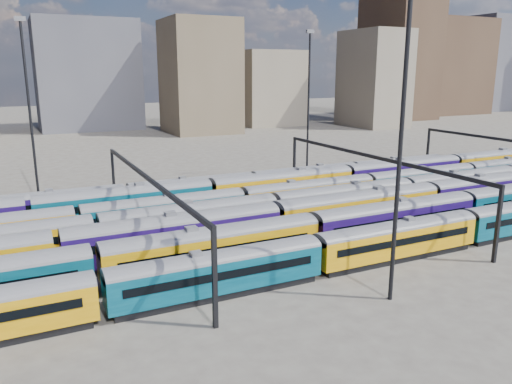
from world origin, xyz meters
name	(u,v)px	position (x,y,z in m)	size (l,w,h in m)	color
ground	(305,222)	(0.00, 0.00, 0.00)	(500.00, 500.00, 0.00)	#45403A
rake_1	(312,229)	(-5.23, -10.00, 2.82)	(130.40, 3.18, 5.36)	black
rake_2	(358,205)	(4.43, -5.00, 2.94)	(158.84, 3.32, 5.60)	black
rake_3	(191,217)	(-15.07, 0.00, 2.70)	(146.32, 3.06, 5.15)	black
rake_4	(166,208)	(-16.65, 5.00, 2.61)	(141.40, 2.95, 4.97)	black
rake_5	(283,183)	(2.29, 10.00, 2.91)	(157.45, 3.29, 5.55)	black
rake_6	(126,194)	(-19.31, 15.00, 2.44)	(113.46, 2.77, 4.65)	black
gantry_1	(146,186)	(-20.00, 0.00, 6.79)	(0.35, 40.35, 8.03)	black
gantry_2	(371,164)	(10.00, 0.00, 6.79)	(0.35, 40.35, 8.03)	black
mast_1	(29,108)	(-30.00, 22.00, 13.97)	(1.40, 0.50, 25.60)	black
mast_2	(401,134)	(-5.00, -22.00, 13.97)	(1.40, 0.50, 25.60)	black
mast_3	(309,99)	(15.00, 24.00, 13.97)	(1.40, 0.50, 25.60)	black
skyline	(394,65)	(104.75, 105.73, 20.83)	(399.22, 60.48, 50.03)	#665B4C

